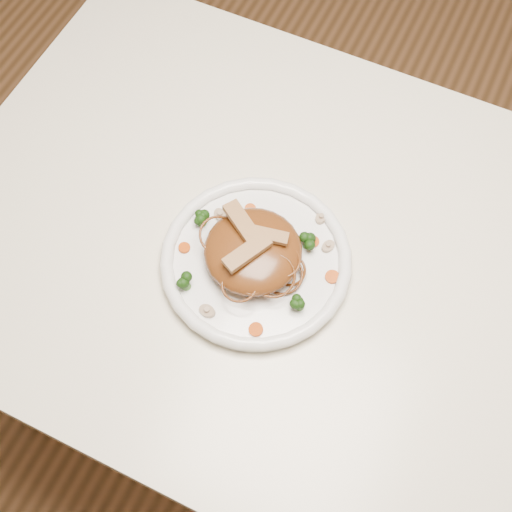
% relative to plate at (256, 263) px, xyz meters
% --- Properties ---
extents(ground, '(4.00, 4.00, 0.00)m').
position_rel_plate_xyz_m(ground, '(0.07, 0.05, -0.76)').
color(ground, '#54361C').
rests_on(ground, ground).
extents(table, '(1.20, 0.80, 0.75)m').
position_rel_plate_xyz_m(table, '(0.07, 0.05, -0.11)').
color(table, beige).
rests_on(table, ground).
extents(plate, '(0.32, 0.32, 0.02)m').
position_rel_plate_xyz_m(plate, '(0.00, 0.00, 0.00)').
color(plate, white).
rests_on(plate, table).
extents(noodle_mound, '(0.18, 0.18, 0.05)m').
position_rel_plate_xyz_m(noodle_mound, '(-0.00, 0.00, 0.03)').
color(noodle_mound, '#653213').
rests_on(noodle_mound, plate).
extents(chicken_a, '(0.06, 0.03, 0.01)m').
position_rel_plate_xyz_m(chicken_a, '(0.01, 0.02, 0.06)').
color(chicken_a, '#A5824E').
rests_on(chicken_a, noodle_mound).
extents(chicken_b, '(0.07, 0.06, 0.01)m').
position_rel_plate_xyz_m(chicken_b, '(-0.03, 0.02, 0.07)').
color(chicken_b, '#A5824E').
rests_on(chicken_b, noodle_mound).
extents(chicken_c, '(0.05, 0.08, 0.01)m').
position_rel_plate_xyz_m(chicken_c, '(-0.00, -0.02, 0.07)').
color(chicken_c, '#A5824E').
rests_on(chicken_c, noodle_mound).
extents(broccoli_0, '(0.03, 0.03, 0.03)m').
position_rel_plate_xyz_m(broccoli_0, '(0.06, 0.06, 0.02)').
color(broccoli_0, '#183C0C').
rests_on(broccoli_0, plate).
extents(broccoli_1, '(0.03, 0.03, 0.03)m').
position_rel_plate_xyz_m(broccoli_1, '(-0.10, 0.02, 0.02)').
color(broccoli_1, '#183C0C').
rests_on(broccoli_1, plate).
extents(broccoli_2, '(0.03, 0.03, 0.03)m').
position_rel_plate_xyz_m(broccoli_2, '(-0.07, -0.08, 0.02)').
color(broccoli_2, '#183C0C').
rests_on(broccoli_2, plate).
extents(broccoli_3, '(0.04, 0.04, 0.03)m').
position_rel_plate_xyz_m(broccoli_3, '(0.09, -0.04, 0.02)').
color(broccoli_3, '#183C0C').
rests_on(broccoli_3, plate).
extents(carrot_0, '(0.02, 0.02, 0.00)m').
position_rel_plate_xyz_m(carrot_0, '(0.06, 0.06, 0.01)').
color(carrot_0, '#B93F06').
rests_on(carrot_0, plate).
extents(carrot_1, '(0.02, 0.02, 0.00)m').
position_rel_plate_xyz_m(carrot_1, '(-0.11, -0.03, 0.01)').
color(carrot_1, '#B93F06').
rests_on(carrot_1, plate).
extents(carrot_2, '(0.03, 0.03, 0.00)m').
position_rel_plate_xyz_m(carrot_2, '(0.11, 0.02, 0.01)').
color(carrot_2, '#B93F06').
rests_on(carrot_2, plate).
extents(carrot_3, '(0.02, 0.02, 0.00)m').
position_rel_plate_xyz_m(carrot_3, '(-0.05, 0.07, 0.01)').
color(carrot_3, '#B93F06').
rests_on(carrot_3, plate).
extents(carrot_4, '(0.02, 0.02, 0.00)m').
position_rel_plate_xyz_m(carrot_4, '(0.05, -0.10, 0.01)').
color(carrot_4, '#B93F06').
rests_on(carrot_4, plate).
extents(mushroom_0, '(0.03, 0.03, 0.01)m').
position_rel_plate_xyz_m(mushroom_0, '(-0.03, -0.10, 0.01)').
color(mushroom_0, tan).
rests_on(mushroom_0, plate).
extents(mushroom_1, '(0.03, 0.03, 0.01)m').
position_rel_plate_xyz_m(mushroom_1, '(0.09, 0.07, 0.01)').
color(mushroom_1, tan).
rests_on(mushroom_1, plate).
extents(mushroom_2, '(0.03, 0.03, 0.01)m').
position_rel_plate_xyz_m(mushroom_2, '(-0.08, 0.04, 0.01)').
color(mushroom_2, tan).
rests_on(mushroom_2, plate).
extents(mushroom_3, '(0.02, 0.02, 0.01)m').
position_rel_plate_xyz_m(mushroom_3, '(0.06, 0.11, 0.01)').
color(mushroom_3, tan).
rests_on(mushroom_3, plate).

